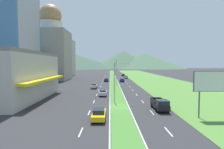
# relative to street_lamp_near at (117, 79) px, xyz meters

# --- Properties ---
(ground_plane) EXTENTS (600.00, 600.00, 0.00)m
(ground_plane) POSITION_rel_street_lamp_near_xyz_m (0.36, -3.69, -4.81)
(ground_plane) COLOR #2D2D30
(grass_median) EXTENTS (3.20, 240.00, 0.06)m
(grass_median) POSITION_rel_street_lamp_near_xyz_m (0.36, 56.31, -4.78)
(grass_median) COLOR #477F33
(grass_median) RESTS_ON ground_plane
(grass_verge_right) EXTENTS (24.00, 240.00, 0.06)m
(grass_verge_right) POSITION_rel_street_lamp_near_xyz_m (20.96, 56.31, -4.78)
(grass_verge_right) COLOR #518438
(grass_verge_right) RESTS_ON ground_plane
(lane_dash_left_1) EXTENTS (0.16, 2.80, 0.01)m
(lane_dash_left_1) POSITION_rel_street_lamp_near_xyz_m (-4.74, -15.58, -4.81)
(lane_dash_left_1) COLOR silver
(lane_dash_left_1) RESTS_ON ground_plane
(lane_dash_left_2) EXTENTS (0.16, 2.80, 0.01)m
(lane_dash_left_2) POSITION_rel_street_lamp_near_xyz_m (-4.74, -7.46, -4.81)
(lane_dash_left_2) COLOR silver
(lane_dash_left_2) RESTS_ON ground_plane
(lane_dash_left_3) EXTENTS (0.16, 2.80, 0.01)m
(lane_dash_left_3) POSITION_rel_street_lamp_near_xyz_m (-4.74, 0.66, -4.81)
(lane_dash_left_3) COLOR silver
(lane_dash_left_3) RESTS_ON ground_plane
(lane_dash_left_4) EXTENTS (0.16, 2.80, 0.01)m
(lane_dash_left_4) POSITION_rel_street_lamp_near_xyz_m (-4.74, 8.77, -4.81)
(lane_dash_left_4) COLOR silver
(lane_dash_left_4) RESTS_ON ground_plane
(lane_dash_left_5) EXTENTS (0.16, 2.80, 0.01)m
(lane_dash_left_5) POSITION_rel_street_lamp_near_xyz_m (-4.74, 16.89, -4.81)
(lane_dash_left_5) COLOR silver
(lane_dash_left_5) RESTS_ON ground_plane
(lane_dash_left_6) EXTENTS (0.16, 2.80, 0.01)m
(lane_dash_left_6) POSITION_rel_street_lamp_near_xyz_m (-4.74, 25.01, -4.81)
(lane_dash_left_6) COLOR silver
(lane_dash_left_6) RESTS_ON ground_plane
(lane_dash_left_7) EXTENTS (0.16, 2.80, 0.01)m
(lane_dash_left_7) POSITION_rel_street_lamp_near_xyz_m (-4.74, 33.12, -4.81)
(lane_dash_left_7) COLOR silver
(lane_dash_left_7) RESTS_ON ground_plane
(lane_dash_left_8) EXTENTS (0.16, 2.80, 0.01)m
(lane_dash_left_8) POSITION_rel_street_lamp_near_xyz_m (-4.74, 41.24, -4.81)
(lane_dash_left_8) COLOR silver
(lane_dash_left_8) RESTS_ON ground_plane
(lane_dash_left_9) EXTENTS (0.16, 2.80, 0.01)m
(lane_dash_left_9) POSITION_rel_street_lamp_near_xyz_m (-4.74, 49.35, -4.81)
(lane_dash_left_9) COLOR silver
(lane_dash_left_9) RESTS_ON ground_plane
(lane_dash_left_10) EXTENTS (0.16, 2.80, 0.01)m
(lane_dash_left_10) POSITION_rel_street_lamp_near_xyz_m (-4.74, 57.47, -4.81)
(lane_dash_left_10) COLOR silver
(lane_dash_left_10) RESTS_ON ground_plane
(lane_dash_left_11) EXTENTS (0.16, 2.80, 0.01)m
(lane_dash_left_11) POSITION_rel_street_lamp_near_xyz_m (-4.74, 65.59, -4.81)
(lane_dash_left_11) COLOR silver
(lane_dash_left_11) RESTS_ON ground_plane
(lane_dash_left_12) EXTENTS (0.16, 2.80, 0.01)m
(lane_dash_left_12) POSITION_rel_street_lamp_near_xyz_m (-4.74, 73.70, -4.81)
(lane_dash_left_12) COLOR silver
(lane_dash_left_12) RESTS_ON ground_plane
(lane_dash_left_13) EXTENTS (0.16, 2.80, 0.01)m
(lane_dash_left_13) POSITION_rel_street_lamp_near_xyz_m (-4.74, 81.82, -4.81)
(lane_dash_left_13) COLOR silver
(lane_dash_left_13) RESTS_ON ground_plane
(lane_dash_left_14) EXTENTS (0.16, 2.80, 0.01)m
(lane_dash_left_14) POSITION_rel_street_lamp_near_xyz_m (-4.74, 89.94, -4.81)
(lane_dash_left_14) COLOR silver
(lane_dash_left_14) RESTS_ON ground_plane
(lane_dash_left_15) EXTENTS (0.16, 2.80, 0.01)m
(lane_dash_left_15) POSITION_rel_street_lamp_near_xyz_m (-4.74, 98.05, -4.81)
(lane_dash_left_15) COLOR silver
(lane_dash_left_15) RESTS_ON ground_plane
(lane_dash_right_1) EXTENTS (0.16, 2.80, 0.01)m
(lane_dash_right_1) POSITION_rel_street_lamp_near_xyz_m (5.46, -15.58, -4.81)
(lane_dash_right_1) COLOR silver
(lane_dash_right_1) RESTS_ON ground_plane
(lane_dash_right_2) EXTENTS (0.16, 2.80, 0.01)m
(lane_dash_right_2) POSITION_rel_street_lamp_near_xyz_m (5.46, -7.46, -4.81)
(lane_dash_right_2) COLOR silver
(lane_dash_right_2) RESTS_ON ground_plane
(lane_dash_right_3) EXTENTS (0.16, 2.80, 0.01)m
(lane_dash_right_3) POSITION_rel_street_lamp_near_xyz_m (5.46, 0.66, -4.81)
(lane_dash_right_3) COLOR silver
(lane_dash_right_3) RESTS_ON ground_plane
(lane_dash_right_4) EXTENTS (0.16, 2.80, 0.01)m
(lane_dash_right_4) POSITION_rel_street_lamp_near_xyz_m (5.46, 8.77, -4.81)
(lane_dash_right_4) COLOR silver
(lane_dash_right_4) RESTS_ON ground_plane
(lane_dash_right_5) EXTENTS (0.16, 2.80, 0.01)m
(lane_dash_right_5) POSITION_rel_street_lamp_near_xyz_m (5.46, 16.89, -4.81)
(lane_dash_right_5) COLOR silver
(lane_dash_right_5) RESTS_ON ground_plane
(lane_dash_right_6) EXTENTS (0.16, 2.80, 0.01)m
(lane_dash_right_6) POSITION_rel_street_lamp_near_xyz_m (5.46, 25.01, -4.81)
(lane_dash_right_6) COLOR silver
(lane_dash_right_6) RESTS_ON ground_plane
(lane_dash_right_7) EXTENTS (0.16, 2.80, 0.01)m
(lane_dash_right_7) POSITION_rel_street_lamp_near_xyz_m (5.46, 33.12, -4.81)
(lane_dash_right_7) COLOR silver
(lane_dash_right_7) RESTS_ON ground_plane
(lane_dash_right_8) EXTENTS (0.16, 2.80, 0.01)m
(lane_dash_right_8) POSITION_rel_street_lamp_near_xyz_m (5.46, 41.24, -4.81)
(lane_dash_right_8) COLOR silver
(lane_dash_right_8) RESTS_ON ground_plane
(lane_dash_right_9) EXTENTS (0.16, 2.80, 0.01)m
(lane_dash_right_9) POSITION_rel_street_lamp_near_xyz_m (5.46, 49.35, -4.81)
(lane_dash_right_9) COLOR silver
(lane_dash_right_9) RESTS_ON ground_plane
(lane_dash_right_10) EXTENTS (0.16, 2.80, 0.01)m
(lane_dash_right_10) POSITION_rel_street_lamp_near_xyz_m (5.46, 57.47, -4.81)
(lane_dash_right_10) COLOR silver
(lane_dash_right_10) RESTS_ON ground_plane
(lane_dash_right_11) EXTENTS (0.16, 2.80, 0.01)m
(lane_dash_right_11) POSITION_rel_street_lamp_near_xyz_m (5.46, 65.59, -4.81)
(lane_dash_right_11) COLOR silver
(lane_dash_right_11) RESTS_ON ground_plane
(lane_dash_right_12) EXTENTS (0.16, 2.80, 0.01)m
(lane_dash_right_12) POSITION_rel_street_lamp_near_xyz_m (5.46, 73.70, -4.81)
(lane_dash_right_12) COLOR silver
(lane_dash_right_12) RESTS_ON ground_plane
(lane_dash_right_13) EXTENTS (0.16, 2.80, 0.01)m
(lane_dash_right_13) POSITION_rel_street_lamp_near_xyz_m (5.46, 81.82, -4.81)
(lane_dash_right_13) COLOR silver
(lane_dash_right_13) RESTS_ON ground_plane
(lane_dash_right_14) EXTENTS (0.16, 2.80, 0.01)m
(lane_dash_right_14) POSITION_rel_street_lamp_near_xyz_m (5.46, 89.94, -4.81)
(lane_dash_right_14) COLOR silver
(lane_dash_right_14) RESTS_ON ground_plane
(lane_dash_right_15) EXTENTS (0.16, 2.80, 0.01)m
(lane_dash_right_15) POSITION_rel_street_lamp_near_xyz_m (5.46, 98.05, -4.81)
(lane_dash_right_15) COLOR silver
(lane_dash_right_15) RESTS_ON ground_plane
(edge_line_median_left) EXTENTS (0.16, 240.00, 0.01)m
(edge_line_median_left) POSITION_rel_street_lamp_near_xyz_m (-1.39, 56.31, -4.81)
(edge_line_median_left) COLOR silver
(edge_line_median_left) RESTS_ON ground_plane
(edge_line_median_right) EXTENTS (0.16, 240.00, 0.01)m
(edge_line_median_right) POSITION_rel_street_lamp_near_xyz_m (2.11, 56.31, -4.81)
(edge_line_median_right) COLOR silver
(edge_line_median_right) RESTS_ON ground_plane
(domed_building) EXTENTS (17.26, 17.26, 37.46)m
(domed_building) POSITION_rel_street_lamp_near_xyz_m (-31.04, 53.55, 11.06)
(domed_building) COLOR #9E9384
(domed_building) RESTS_ON ground_plane
(midrise_colored) EXTENTS (15.83, 15.83, 23.69)m
(midrise_colored) POSITION_rel_street_lamp_near_xyz_m (-33.78, 81.16, 7.03)
(midrise_colored) COLOR #B7B2A8
(midrise_colored) RESTS_ON ground_plane
(hill_far_left) EXTENTS (178.97, 178.97, 27.77)m
(hill_far_left) POSITION_rel_street_lamp_near_xyz_m (-71.01, 287.11, 9.07)
(hill_far_left) COLOR #3D5647
(hill_far_left) RESTS_ON ground_plane
(hill_far_center) EXTENTS (129.19, 129.19, 32.60)m
(hill_far_center) POSITION_rel_street_lamp_near_xyz_m (23.37, 291.41, 11.48)
(hill_far_center) COLOR #47664C
(hill_far_center) RESTS_ON ground_plane
(hill_far_right) EXTENTS (150.55, 150.55, 28.05)m
(hill_far_right) POSITION_rel_street_lamp_near_xyz_m (60.64, 287.42, 9.21)
(hill_far_right) COLOR #47664C
(hill_far_right) RESTS_ON ground_plane
(street_lamp_near) EXTENTS (3.56, 0.45, 8.15)m
(street_lamp_near) POSITION_rel_street_lamp_near_xyz_m (0.00, 0.00, 0.00)
(street_lamp_near) COLOR #99999E
(street_lamp_near) RESTS_ON ground_plane
(street_lamp_mid) EXTENTS (3.09, 0.40, 9.65)m
(street_lamp_mid) POSITION_rel_street_lamp_near_xyz_m (0.73, 31.34, 0.73)
(street_lamp_mid) COLOR #99999E
(street_lamp_mid) RESTS_ON ground_plane
(billboard_roadside) EXTENTS (5.75, 0.28, 6.86)m
(billboard_roadside) POSITION_rel_street_lamp_near_xyz_m (13.48, -10.62, 0.31)
(billboard_roadside) COLOR #4C4C51
(billboard_roadside) RESTS_ON ground_plane
(car_0) EXTENTS (1.93, 4.13, 1.44)m
(car_0) POSITION_rel_street_lamp_near_xyz_m (-3.12, 7.55, -4.06)
(car_0) COLOR #B2B2B7
(car_0) RESTS_ON ground_plane
(car_1) EXTENTS (1.99, 4.77, 1.53)m
(car_1) POSITION_rel_street_lamp_near_xyz_m (-2.95, -10.91, -4.04)
(car_1) COLOR yellow
(car_1) RESTS_ON ground_plane
(car_2) EXTENTS (2.04, 4.25, 1.39)m
(car_2) POSITION_rel_street_lamp_near_xyz_m (3.91, 41.65, -4.09)
(car_2) COLOR navy
(car_2) RESTS_ON ground_plane
(car_3) EXTENTS (2.00, 4.13, 1.56)m
(car_3) POSITION_rel_street_lamp_near_xyz_m (7.25, 58.63, -4.02)
(car_3) COLOR #B2B2B7
(car_3) RESTS_ON ground_plane
(car_4) EXTENTS (2.04, 4.34, 1.46)m
(car_4) POSITION_rel_street_lamp_near_xyz_m (7.18, 78.18, -4.07)
(car_4) COLOR black
(car_4) RESTS_ON ground_plane
(car_5) EXTENTS (2.00, 4.20, 1.43)m
(car_5) POSITION_rel_street_lamp_near_xyz_m (-3.06, 42.79, -4.08)
(car_5) COLOR navy
(car_5) RESTS_ON ground_plane
(car_6) EXTENTS (1.90, 4.50, 1.50)m
(car_6) POSITION_rel_street_lamp_near_xyz_m (-6.51, 20.70, -4.04)
(car_6) COLOR #B2B2B7
(car_6) RESTS_ON ground_plane
(pickup_truck_0) EXTENTS (2.18, 5.40, 2.00)m
(pickup_truck_0) POSITION_rel_street_lamp_near_xyz_m (7.19, -6.07, -3.83)
(pickup_truck_0) COLOR black
(pickup_truck_0) RESTS_ON ground_plane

